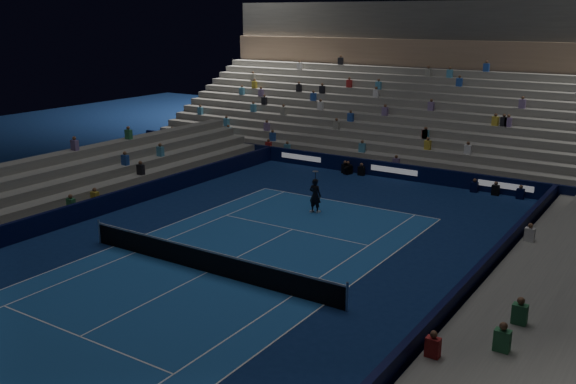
{
  "coord_description": "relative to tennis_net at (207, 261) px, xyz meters",
  "views": [
    {
      "loc": [
        15.87,
        -18.28,
        10.1
      ],
      "look_at": [
        0.0,
        6.0,
        2.0
      ],
      "focal_mm": 39.61,
      "sensor_mm": 36.0,
      "label": 1
    }
  ],
  "objects": [
    {
      "name": "court_surface",
      "position": [
        0.0,
        0.0,
        -0.5
      ],
      "size": [
        10.97,
        23.77,
        0.01
      ],
      "primitive_type": "cube",
      "color": "#1B4F95",
      "rests_on": "ground"
    },
    {
      "name": "ground",
      "position": [
        0.0,
        0.0,
        -0.5
      ],
      "size": [
        90.0,
        90.0,
        0.0
      ],
      "primitive_type": "plane",
      "color": "#0D204F",
      "rests_on": "ground"
    },
    {
      "name": "tennis_player",
      "position": [
        -0.51,
        9.4,
        0.43
      ],
      "size": [
        0.68,
        0.45,
        1.86
      ],
      "primitive_type": "imported",
      "rotation": [
        0.0,
        0.0,
        3.14
      ],
      "color": "black",
      "rests_on": "ground"
    },
    {
      "name": "sponsor_barrier_far",
      "position": [
        0.0,
        18.5,
        -0.0
      ],
      "size": [
        44.0,
        0.25,
        1.0
      ],
      "primitive_type": "cube",
      "color": "black",
      "rests_on": "ground"
    },
    {
      "name": "grandstand_east",
      "position": [
        13.17,
        0.0,
        0.41
      ],
      "size": [
        5.0,
        37.0,
        2.5
      ],
      "color": "slate",
      "rests_on": "ground"
    },
    {
      "name": "tennis_net",
      "position": [
        0.0,
        0.0,
        0.0
      ],
      "size": [
        12.9,
        0.1,
        1.1
      ],
      "color": "#B2B2B7",
      "rests_on": "ground"
    },
    {
      "name": "grandstand_west",
      "position": [
        -13.17,
        0.0,
        0.41
      ],
      "size": [
        5.0,
        37.0,
        2.5
      ],
      "color": "slate",
      "rests_on": "ground"
    },
    {
      "name": "sponsor_barrier_east",
      "position": [
        9.7,
        0.0,
        -0.0
      ],
      "size": [
        0.25,
        37.0,
        1.0
      ],
      "primitive_type": "cube",
      "color": "black",
      "rests_on": "ground"
    },
    {
      "name": "sponsor_barrier_west",
      "position": [
        -9.7,
        0.0,
        -0.0
      ],
      "size": [
        0.25,
        37.0,
        1.0
      ],
      "primitive_type": "cube",
      "color": "black",
      "rests_on": "ground"
    },
    {
      "name": "grandstand_main",
      "position": [
        0.0,
        27.9,
        2.87
      ],
      "size": [
        44.0,
        15.2,
        11.2
      ],
      "color": "slate",
      "rests_on": "ground"
    },
    {
      "name": "broadcast_camera",
      "position": [
        -3.04,
        17.83,
        -0.22
      ],
      "size": [
        0.55,
        0.92,
        0.55
      ],
      "color": "black",
      "rests_on": "ground"
    }
  ]
}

